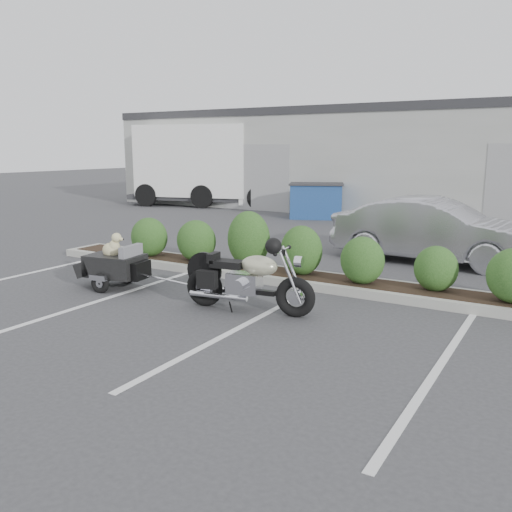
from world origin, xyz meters
The scene contains 8 objects.
ground centered at (0.00, 0.00, 0.00)m, with size 90.00×90.00×0.00m, color #38383A.
planter_kerb centered at (1.00, 2.20, 0.07)m, with size 12.00×1.00×0.15m, color #9E9E93.
building centered at (0.00, 17.00, 2.00)m, with size 26.00×10.00×4.00m, color #9EA099.
motorcycle centered at (0.89, 0.14, 0.49)m, with size 2.12×0.81×1.22m.
pet_trailer centered at (-1.89, 0.16, 0.43)m, with size 1.71×0.97×1.01m.
sedan centered at (2.47, 5.30, 0.70)m, with size 1.49×4.27×1.41m, color #A6A5AC.
dumpster centered at (-2.91, 11.00, 0.63)m, with size 2.24×1.92×1.24m.
delivery_truck centered at (-8.46, 12.76, 1.64)m, with size 7.80×4.17×3.41m.
Camera 1 is at (5.07, -6.64, 2.46)m, focal length 38.00 mm.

